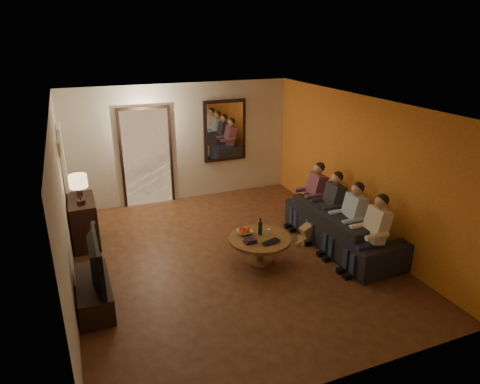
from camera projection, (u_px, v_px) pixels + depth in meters
name	position (u px, v px, depth m)	size (l,w,h in m)	color
floor	(230.00, 257.00, 7.32)	(5.00, 6.00, 0.01)	#482813
ceiling	(229.00, 105.00, 6.40)	(5.00, 6.00, 0.01)	white
back_wall	(182.00, 143.00, 9.46)	(5.00, 0.02, 2.60)	beige
front_wall	(336.00, 282.00, 4.26)	(5.00, 0.02, 2.60)	beige
left_wall	(63.00, 209.00, 5.99)	(0.02, 6.00, 2.60)	beige
right_wall	(359.00, 168.00, 7.73)	(0.02, 6.00, 2.60)	beige
orange_accent	(358.00, 168.00, 7.73)	(0.01, 6.00, 2.60)	orange
kitchen_doorway	(147.00, 158.00, 9.25)	(1.00, 0.06, 2.10)	#FFE0A5
door_trim	(147.00, 158.00, 9.24)	(1.12, 0.04, 2.22)	black
fridge_glimpse	(159.00, 163.00, 9.40)	(0.45, 0.03, 1.70)	silver
mirror_frame	(225.00, 131.00, 9.70)	(1.00, 0.05, 1.40)	black
mirror_glass	(225.00, 131.00, 9.68)	(0.86, 0.02, 1.26)	white
white_door	(66.00, 178.00, 8.09)	(0.06, 0.85, 2.04)	white
framed_art	(59.00, 148.00, 6.93)	(0.03, 0.28, 0.24)	#B28C33
art_canvas	(60.00, 148.00, 6.93)	(0.01, 0.22, 0.18)	brown
dresser	(84.00, 222.00, 7.67)	(0.45, 0.96, 0.85)	black
table_lamp	(79.00, 190.00, 7.23)	(0.30, 0.30, 0.54)	beige
flower_vase	(78.00, 184.00, 7.63)	(0.14, 0.14, 0.44)	#B72913
tv_stand	(94.00, 293.00, 5.98)	(0.45, 1.18, 0.39)	black
tv	(90.00, 260.00, 5.80)	(0.15, 1.14, 0.66)	black
sofa	(343.00, 226.00, 7.62)	(0.98, 2.50, 0.73)	black
person_a	(372.00, 237.00, 6.72)	(0.60, 0.40, 1.20)	tan
person_b	(349.00, 222.00, 7.24)	(0.60, 0.40, 1.20)	tan
person_c	(330.00, 209.00, 7.76)	(0.60, 0.40, 1.20)	tan
person_d	(313.00, 198.00, 8.28)	(0.60, 0.40, 1.20)	tan
dog	(313.00, 228.00, 7.76)	(0.56, 0.24, 0.56)	#9E7A48
coffee_table	(260.00, 250.00, 7.11)	(1.04, 1.04, 0.45)	brown
bowl	(245.00, 232.00, 7.15)	(0.26, 0.26, 0.06)	white
oranges	(245.00, 228.00, 7.12)	(0.20, 0.20, 0.08)	#D94712
wine_bottle	(260.00, 226.00, 7.08)	(0.07, 0.07, 0.31)	black
wine_glass	(269.00, 232.00, 7.12)	(0.06, 0.06, 0.10)	silver
book_stack	(250.00, 241.00, 6.85)	(0.20, 0.15, 0.07)	black
laptop	(273.00, 243.00, 6.82)	(0.33, 0.21, 0.03)	black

